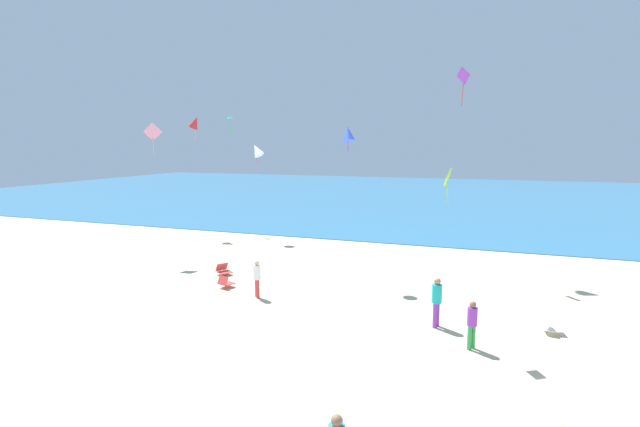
# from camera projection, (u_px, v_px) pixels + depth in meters

# --- Properties ---
(ground_plane) EXTENTS (120.00, 120.00, 0.00)m
(ground_plane) POSITION_uv_depth(u_px,v_px,m) (342.00, 281.00, 21.49)
(ground_plane) COLOR beige
(ocean_water) EXTENTS (120.00, 60.00, 0.05)m
(ocean_water) POSITION_uv_depth(u_px,v_px,m) (432.00, 195.00, 57.69)
(ocean_water) COLOR teal
(ocean_water) RESTS_ON ground_plane
(beach_chair_far_right) EXTENTS (0.89, 0.86, 0.56)m
(beach_chair_far_right) POSITION_uv_depth(u_px,v_px,m) (224.00, 270.00, 22.53)
(beach_chair_far_right) COLOR #D13D3D
(beach_chair_far_right) RESTS_ON ground_plane
(beach_chair_near_camera) EXTENTS (0.72, 0.64, 0.51)m
(beach_chair_near_camera) POSITION_uv_depth(u_px,v_px,m) (551.00, 327.00, 15.52)
(beach_chair_near_camera) COLOR white
(beach_chair_near_camera) RESTS_ON ground_plane
(beach_chair_far_left) EXTENTS (0.72, 0.75, 0.55)m
(beach_chair_far_left) POSITION_uv_depth(u_px,v_px,m) (225.00, 282.00, 20.47)
(beach_chair_far_left) COLOR #D13D3D
(beach_chair_far_left) RESTS_ON ground_plane
(person_0) EXTENTS (0.43, 0.43, 1.53)m
(person_0) POSITION_uv_depth(u_px,v_px,m) (472.00, 322.00, 14.25)
(person_0) COLOR green
(person_0) RESTS_ON ground_plane
(person_2) EXTENTS (0.44, 0.44, 1.57)m
(person_2) POSITION_uv_depth(u_px,v_px,m) (257.00, 276.00, 19.09)
(person_2) COLOR red
(person_2) RESTS_ON ground_plane
(person_3) EXTENTS (0.44, 0.44, 1.75)m
(person_3) POSITION_uv_depth(u_px,v_px,m) (437.00, 299.00, 15.97)
(person_3) COLOR purple
(person_3) RESTS_ON ground_plane
(kite_lime) EXTENTS (0.24, 0.62, 1.20)m
(kite_lime) POSITION_uv_depth(u_px,v_px,m) (448.00, 178.00, 14.46)
(kite_lime) COLOR #99DB33
(kite_white) EXTENTS (1.14, 0.90, 1.56)m
(kite_white) POSITION_uv_depth(u_px,v_px,m) (257.00, 150.00, 30.65)
(kite_white) COLOR white
(kite_red) EXTENTS (1.05, 0.80, 1.98)m
(kite_red) POSITION_uv_depth(u_px,v_px,m) (195.00, 122.00, 32.04)
(kite_red) COLOR red
(kite_purple) EXTENTS (0.66, 0.60, 1.85)m
(kite_purple) POSITION_uv_depth(u_px,v_px,m) (463.00, 77.00, 22.18)
(kite_purple) COLOR purple
(kite_blue) EXTENTS (0.93, 0.95, 1.24)m
(kite_blue) POSITION_uv_depth(u_px,v_px,m) (348.00, 134.00, 21.28)
(kite_blue) COLOR blue
(kite_pink) EXTENTS (0.80, 0.65, 1.79)m
(kite_pink) POSITION_uv_depth(u_px,v_px,m) (153.00, 133.00, 25.28)
(kite_pink) COLOR pink
(kite_teal) EXTENTS (0.48, 0.37, 1.60)m
(kite_teal) POSITION_uv_depth(u_px,v_px,m) (230.00, 118.00, 33.74)
(kite_teal) COLOR #1EADAD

